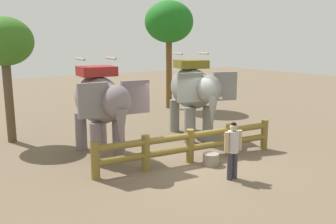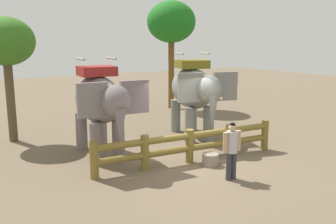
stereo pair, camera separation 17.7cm
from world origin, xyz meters
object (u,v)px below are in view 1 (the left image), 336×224
object	(u,v)px
tree_far_left	(169,23)
tree_back_center	(4,44)
tourist_woman_in_black	(233,147)
elephant_near_left	(100,102)
elephant_center	(193,91)
feed_bucket	(211,159)
log_fence	(190,144)

from	to	relation	value
tree_far_left	tree_back_center	size ratio (longest dim) A/B	1.27
tourist_woman_in_black	tree_far_left	bearing A→B (deg)	64.64
elephant_near_left	elephant_center	bearing A→B (deg)	3.19
tourist_woman_in_black	feed_bucket	distance (m)	1.43
elephant_center	feed_bucket	xyz separation A→B (m)	(-1.53, -2.86, -1.66)
elephant_near_left	tourist_woman_in_black	world-z (taller)	elephant_near_left
tree_far_left	feed_bucket	distance (m)	10.66
log_fence	elephant_center	bearing A→B (deg)	50.36
tourist_woman_in_black	elephant_near_left	bearing A→B (deg)	119.01
elephant_center	feed_bucket	world-z (taller)	elephant_center
elephant_center	tree_far_left	size ratio (longest dim) A/B	0.67
elephant_near_left	tourist_woman_in_black	xyz separation A→B (m)	(2.12, -3.83, -0.88)
tourist_woman_in_black	feed_bucket	xyz separation A→B (m)	(0.27, 1.19, -0.74)
elephant_center	tree_far_left	distance (m)	7.02
log_fence	tree_far_left	bearing A→B (deg)	59.50
tourist_woman_in_black	tree_far_left	size ratio (longest dim) A/B	0.27
elephant_near_left	tree_far_left	xyz separation A→B (m)	(6.78, 5.99, 2.85)
elephant_near_left	elephant_center	distance (m)	3.93
feed_bucket	tree_back_center	bearing A→B (deg)	125.54
feed_bucket	tree_far_left	bearing A→B (deg)	63.07
tourist_woman_in_black	elephant_center	bearing A→B (deg)	65.99
tree_back_center	tree_far_left	bearing A→B (deg)	15.47
log_fence	elephant_center	xyz separation A→B (m)	(1.90, 2.29, 1.24)
tourist_woman_in_black	tree_far_left	distance (m)	11.49
log_fence	tree_far_left	xyz separation A→B (m)	(4.75, 8.06, 4.05)
tree_back_center	feed_bucket	distance (m)	8.35
elephant_center	tree_back_center	world-z (taller)	tree_back_center
log_fence	elephant_center	distance (m)	3.22
tree_back_center	feed_bucket	size ratio (longest dim) A/B	9.29
log_fence	tree_back_center	bearing A→B (deg)	125.86
elephant_center	tourist_woman_in_black	world-z (taller)	elephant_center
tree_far_left	tree_back_center	bearing A→B (deg)	-164.53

